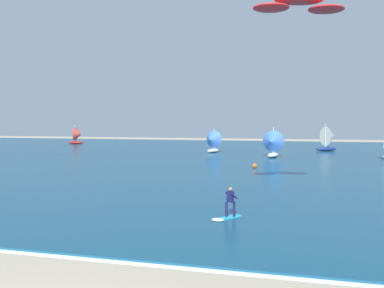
{
  "coord_description": "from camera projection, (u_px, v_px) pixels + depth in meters",
  "views": [
    {
      "loc": [
        6.74,
        -8.14,
        5.35
      ],
      "look_at": [
        1.13,
        14.56,
        3.96
      ],
      "focal_mm": 36.24,
      "sensor_mm": 36.0,
      "label": 1
    }
  ],
  "objects": [
    {
      "name": "kitesurfer",
      "position": [
        228.0,
        207.0,
        20.92
      ],
      "size": [
        1.61,
        1.91,
        1.67
      ],
      "color": "#26B2CC",
      "rests_on": "ocean"
    },
    {
      "name": "sailboat_leading",
      "position": [
        272.0,
        144.0,
        55.28
      ],
      "size": [
        3.36,
        3.87,
        4.38
      ],
      "color": "white",
      "rests_on": "ocean"
    },
    {
      "name": "sailboat_far_right",
      "position": [
        329.0,
        138.0,
        67.58
      ],
      "size": [
        4.33,
        3.89,
        4.82
      ],
      "color": "navy",
      "rests_on": "ocean"
    },
    {
      "name": "shoreline_foam",
      "position": [
        134.0,
        258.0,
        15.15
      ],
      "size": [
        75.96,
        1.47,
        0.01
      ],
      "primitive_type": "cube",
      "color": "white",
      "rests_on": "ground"
    },
    {
      "name": "ocean",
      "position": [
        241.0,
        156.0,
        58.58
      ],
      "size": [
        160.0,
        90.0,
        0.1
      ],
      "primitive_type": "cube",
      "color": "navy",
      "rests_on": "ground"
    },
    {
      "name": "sailboat_far_left",
      "position": [
        78.0,
        135.0,
        88.04
      ],
      "size": [
        3.79,
        3.28,
        4.31
      ],
      "color": "maroon",
      "rests_on": "ocean"
    },
    {
      "name": "sailboat_anchored_offshore",
      "position": [
        212.0,
        141.0,
        63.98
      ],
      "size": [
        3.27,
        3.68,
        4.13
      ],
      "color": "white",
      "rests_on": "ocean"
    },
    {
      "name": "marker_buoy",
      "position": [
        255.0,
        166.0,
        43.04
      ],
      "size": [
        0.53,
        0.53,
        0.53
      ],
      "primitive_type": "sphere",
      "color": "#E55919",
      "rests_on": "ocean"
    },
    {
      "name": "kite",
      "position": [
        299.0,
        5.0,
        22.68
      ],
      "size": [
        5.76,
        3.45,
        0.83
      ],
      "color": "red"
    }
  ]
}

